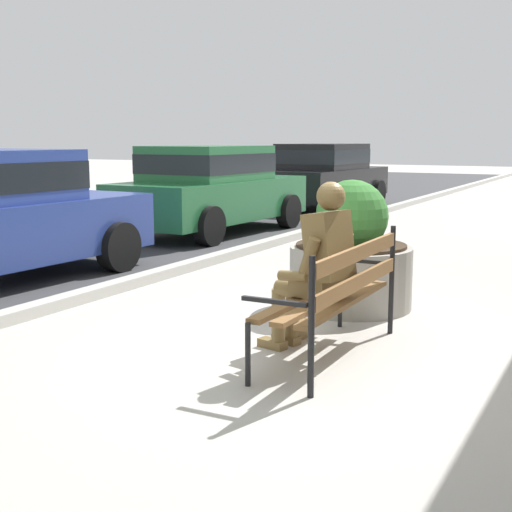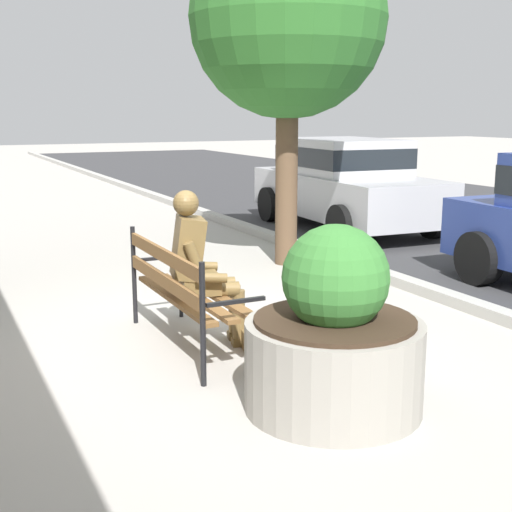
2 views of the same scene
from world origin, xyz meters
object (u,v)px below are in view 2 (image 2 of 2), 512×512
concrete_planter (334,340)px  parked_car_silver (345,181)px  park_bench (182,287)px  bronze_statue_seated (205,271)px  street_tree_near_bench (288,20)px

concrete_planter → parked_car_silver: parked_car_silver is taller
park_bench → bronze_statue_seated: bronze_statue_seated is taller
park_bench → bronze_statue_seated: bearing=81.4°
bronze_statue_seated → street_tree_near_bench: (-2.65, 2.23, 2.49)m
bronze_statue_seated → parked_car_silver: 6.54m
park_bench → parked_car_silver: size_ratio=0.43×
street_tree_near_bench → parked_car_silver: street_tree_near_bench is taller
bronze_statue_seated → concrete_planter: bearing=10.4°
bronze_statue_seated → street_tree_near_bench: size_ratio=0.31×
street_tree_near_bench → parked_car_silver: bearing=132.4°
park_bench → street_tree_near_bench: (-2.62, 2.43, 2.61)m
street_tree_near_bench → parked_car_silver: size_ratio=1.06×
bronze_statue_seated → parked_car_silver: bearing=136.4°
parked_car_silver → concrete_planter: bearing=-33.6°
park_bench → street_tree_near_bench: bearing=137.1°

